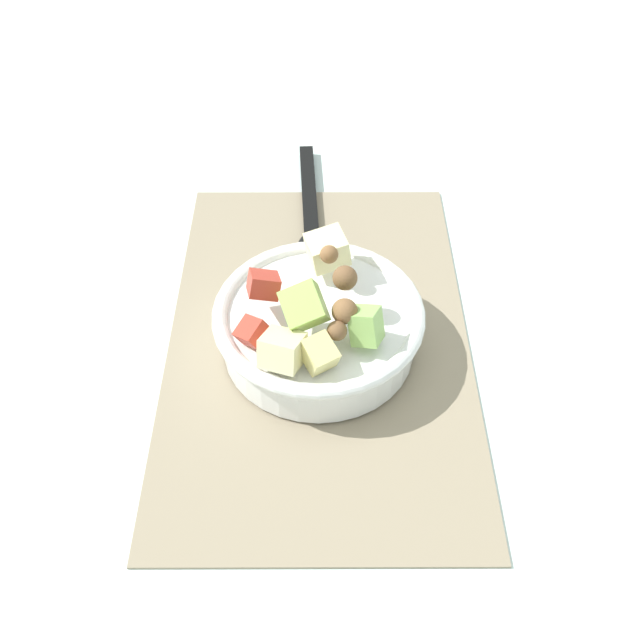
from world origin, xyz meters
TOP-DOWN VIEW (x-y plane):
  - ground_plane at (0.00, 0.00)m, footprint 2.40×2.40m
  - placemat at (0.00, 0.00)m, footprint 0.50×0.31m
  - salad_bowl at (-0.02, 0.00)m, footprint 0.21×0.21m
  - serving_spoon at (0.18, 0.01)m, footprint 0.24×0.04m

SIDE VIEW (x-z plane):
  - ground_plane at x=0.00m, z-range 0.00..0.00m
  - placemat at x=0.00m, z-range 0.00..0.01m
  - serving_spoon at x=0.18m, z-range 0.00..0.02m
  - salad_bowl at x=-0.02m, z-range -0.02..0.10m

